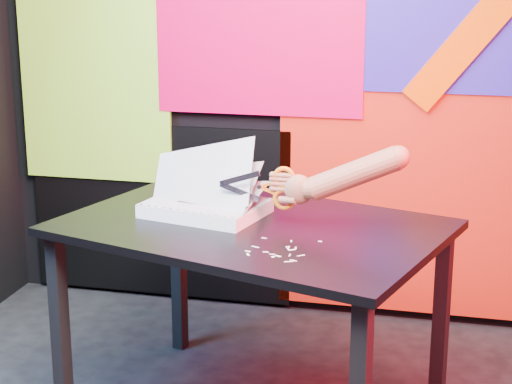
# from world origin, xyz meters

# --- Properties ---
(room) EXTENTS (3.01, 3.01, 2.71)m
(room) POSITION_xyz_m (0.00, 0.00, 1.35)
(room) COLOR black
(room) RESTS_ON ground
(backdrop) EXTENTS (2.88, 0.05, 2.08)m
(backdrop) POSITION_xyz_m (0.06, 1.46, 0.96)
(backdrop) COLOR red
(backdrop) RESTS_ON ground
(work_table) EXTENTS (1.46, 1.18, 0.75)m
(work_table) POSITION_xyz_m (-0.03, 0.44, 0.67)
(work_table) COLOR black
(work_table) RESTS_ON ground
(printout_stack) EXTENTS (0.46, 0.38, 0.30)m
(printout_stack) POSITION_xyz_m (-0.22, 0.51, 0.78)
(printout_stack) COLOR silver
(printout_stack) RESTS_ON work_table
(scissors) EXTENTS (0.27, 0.02, 0.15)m
(scissors) POSITION_xyz_m (0.06, 0.44, 0.88)
(scissors) COLOR #9799B2
(scissors) RESTS_ON printout_stack
(hand_forearm) EXTENTS (0.46, 0.10, 0.22)m
(hand_forearm) POSITION_xyz_m (0.28, 0.43, 0.94)
(hand_forearm) COLOR #985738
(hand_forearm) RESTS_ON work_table
(paper_clippings) EXTENTS (0.22, 0.23, 0.00)m
(paper_clippings) POSITION_xyz_m (0.12, 0.17, 0.75)
(paper_clippings) COLOR beige
(paper_clippings) RESTS_ON work_table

